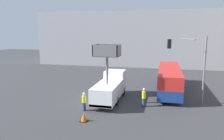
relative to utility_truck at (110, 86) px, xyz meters
name	(u,v)px	position (x,y,z in m)	size (l,w,h in m)	color
ground_plane	(109,101)	(-0.09, -0.24, -1.54)	(120.00, 120.00, 0.00)	#38383A
building_backdrop_far	(139,39)	(-0.09, 27.37, 4.22)	(44.00, 10.00, 11.52)	#9E9EA3
utility_truck	(110,86)	(0.00, 0.00, 0.00)	(2.44, 7.22, 6.03)	white
city_bus	(169,78)	(6.14, 5.22, 0.18)	(2.55, 11.88, 2.92)	navy
traffic_light_pole	(193,59)	(8.16, 0.64, 3.07)	(3.77, 3.52, 6.85)	slate
road_worker_near_truck	(84,102)	(-1.62, -3.64, -0.67)	(0.38, 0.38, 1.76)	navy
road_worker_directing	(144,97)	(3.66, -1.19, -0.60)	(0.38, 0.38, 1.87)	navy
traffic_cone_near_truck	(84,117)	(-0.78, -5.94, -1.20)	(0.64, 0.64, 0.73)	black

